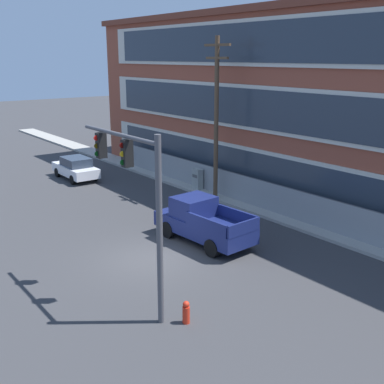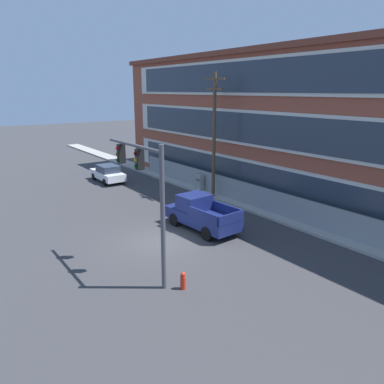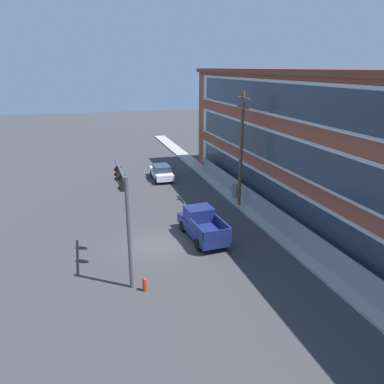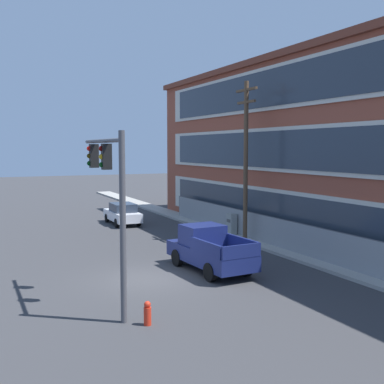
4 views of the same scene
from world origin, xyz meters
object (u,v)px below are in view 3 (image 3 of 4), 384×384
(utility_pole_near_corner, at_px, (241,147))
(pickup_truck_navy, at_px, (202,225))
(traffic_signal_mast, at_px, (124,203))
(fire_hydrant, at_px, (145,284))
(sedan_white, at_px, (161,172))
(electrical_cabinet, at_px, (233,191))

(utility_pole_near_corner, bearing_deg, pickup_truck_navy, -45.32)
(traffic_signal_mast, distance_m, fire_hydrant, 4.42)
(sedan_white, height_order, electrical_cabinet, sedan_white)
(utility_pole_near_corner, bearing_deg, sedan_white, -155.40)
(traffic_signal_mast, distance_m, utility_pole_near_corner, 13.28)
(traffic_signal_mast, xyz_separation_m, sedan_white, (-18.09, 5.87, -3.53))
(pickup_truck_navy, relative_size, sedan_white, 1.20)
(pickup_truck_navy, distance_m, utility_pole_near_corner, 8.03)
(sedan_white, xyz_separation_m, utility_pole_near_corner, (9.86, 4.51, 4.35))
(pickup_truck_navy, height_order, fire_hydrant, pickup_truck_navy)
(pickup_truck_navy, xyz_separation_m, utility_pole_near_corner, (-4.82, 4.87, 4.20))
(sedan_white, xyz_separation_m, fire_hydrant, (19.98, -5.26, -0.42))
(sedan_white, height_order, fire_hydrant, sedan_white)
(pickup_truck_navy, bearing_deg, electrical_cabinet, 143.32)
(traffic_signal_mast, bearing_deg, electrical_cabinet, 134.14)
(traffic_signal_mast, distance_m, pickup_truck_navy, 7.31)
(utility_pole_near_corner, xyz_separation_m, electrical_cabinet, (-2.14, 0.31, -4.42))
(pickup_truck_navy, height_order, utility_pole_near_corner, utility_pole_near_corner)
(traffic_signal_mast, xyz_separation_m, utility_pole_near_corner, (-8.24, 10.38, 0.82))
(sedan_white, relative_size, fire_hydrant, 5.62)
(traffic_signal_mast, xyz_separation_m, pickup_truck_navy, (-3.42, 5.51, -3.37))
(fire_hydrant, bearing_deg, electrical_cabinet, 140.57)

